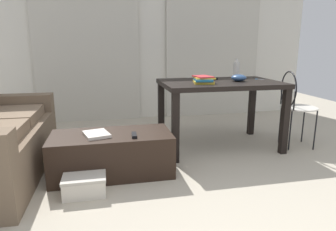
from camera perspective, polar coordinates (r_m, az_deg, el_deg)
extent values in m
plane|color=#B2A893|center=(3.13, 3.28, -8.67)|extent=(7.93, 7.93, 0.00)
cube|color=silver|center=(4.91, -3.11, 15.22)|extent=(5.21, 0.10, 2.67)
cube|color=beige|center=(4.77, -15.21, 13.40)|extent=(1.56, 0.03, 2.43)
cube|color=beige|center=(5.08, 8.58, 13.68)|extent=(1.56, 0.03, 2.43)
cube|color=brown|center=(3.75, -27.14, 2.06)|extent=(0.81, 0.21, 0.19)
cube|color=#7D664F|center=(3.34, -28.14, -0.09)|extent=(0.57, 0.63, 0.10)
cube|color=black|center=(2.84, -10.58, -7.14)|extent=(1.09, 0.53, 0.38)
cube|color=black|center=(3.45, 9.89, 6.02)|extent=(1.32, 0.85, 0.05)
cube|color=black|center=(2.99, 1.41, -2.43)|extent=(0.07, 0.07, 0.72)
cube|color=black|center=(3.48, 21.31, -1.11)|extent=(0.07, 0.07, 0.72)
cube|color=black|center=(3.70, -1.31, 0.66)|extent=(0.07, 0.07, 0.72)
cube|color=black|center=(4.11, 15.62, 1.43)|extent=(0.07, 0.07, 0.72)
cylinder|color=silver|center=(3.77, 23.62, 1.38)|extent=(0.41, 0.41, 0.02)
cylinder|color=black|center=(3.77, 26.18, -2.59)|extent=(0.02, 0.02, 0.46)
cylinder|color=black|center=(4.01, 24.29, -1.48)|extent=(0.02, 0.02, 0.46)
cylinder|color=black|center=(3.64, 22.19, -2.71)|extent=(0.02, 0.02, 0.46)
cylinder|color=black|center=(3.89, 20.51, -1.56)|extent=(0.02, 0.02, 0.46)
torus|color=black|center=(3.68, 21.92, 4.70)|extent=(0.09, 0.40, 0.41)
cylinder|color=black|center=(3.54, 22.89, 2.57)|extent=(0.02, 0.02, 0.21)
cylinder|color=black|center=(3.85, 20.75, 3.57)|extent=(0.02, 0.02, 0.21)
cylinder|color=beige|center=(3.87, 12.83, 8.46)|extent=(0.07, 0.07, 0.19)
cylinder|color=beige|center=(3.87, 12.92, 10.16)|extent=(0.03, 0.03, 0.04)
ellipsoid|color=#2D4C7A|center=(3.49, 13.30, 6.99)|extent=(0.17, 0.17, 0.08)
cube|color=gold|center=(3.26, 6.74, 6.37)|extent=(0.26, 0.30, 0.03)
cube|color=#1E668C|center=(3.25, 6.65, 6.78)|extent=(0.22, 0.30, 0.02)
cube|color=gold|center=(3.25, 6.91, 7.11)|extent=(0.22, 0.22, 0.01)
cube|color=red|center=(3.26, 6.66, 7.36)|extent=(0.19, 0.25, 0.01)
cube|color=black|center=(3.64, 8.33, 7.05)|extent=(0.09, 0.18, 0.03)
cube|color=#9EA0A5|center=(3.73, 17.24, 6.58)|extent=(0.06, 0.06, 0.00)
torus|color=#3372B2|center=(3.75, 16.44, 6.66)|extent=(0.03, 0.03, 0.00)
cube|color=#9EA0A5|center=(3.71, 17.10, 6.56)|extent=(0.03, 0.07, 0.00)
torus|color=#3372B2|center=(3.75, 16.51, 6.67)|extent=(0.03, 0.03, 0.00)
cube|color=black|center=(2.67, -6.45, -3.71)|extent=(0.05, 0.15, 0.02)
cube|color=silver|center=(2.75, -13.44, -3.48)|extent=(0.26, 0.29, 0.03)
cube|color=beige|center=(2.55, -15.54, -12.86)|extent=(0.33, 0.23, 0.13)
cube|color=beige|center=(2.52, -15.66, -11.24)|extent=(0.34, 0.24, 0.02)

